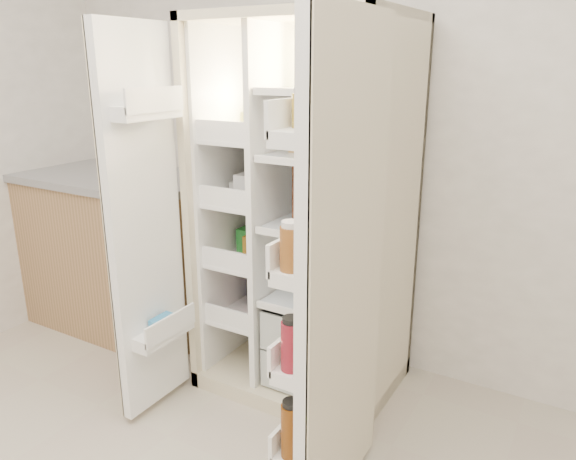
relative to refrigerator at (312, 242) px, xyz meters
The scene contains 5 objects.
wall_back 0.71m from the refrigerator, 69.31° to the left, with size 4.00×0.02×2.70m, color white.
refrigerator is the anchor object (origin of this frame).
freezer_door 0.81m from the refrigerator, 130.46° to the right, with size 0.15×0.40×1.72m.
fridge_door 0.85m from the refrigerator, 56.26° to the right, with size 0.17×0.58×1.72m.
kitchen_counter 1.36m from the refrigerator, behind, with size 1.32×0.70×0.96m.
Camera 1 is at (1.06, -0.61, 1.59)m, focal length 34.00 mm.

